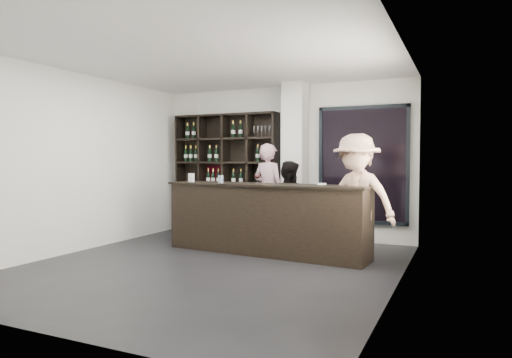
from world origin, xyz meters
The scene contains 12 objects.
floor centered at (0.00, 0.00, -0.01)m, with size 5.00×5.50×0.01m, color black.
wine_shelf centered at (-1.15, 2.57, 1.20)m, with size 2.20×0.35×2.40m, color black, non-canonical shape.
structural_column centered at (0.35, 2.47, 1.45)m, with size 0.40×0.40×2.90m, color silver.
glass_panel centered at (1.55, 2.69, 1.40)m, with size 1.60×0.08×2.10m.
tasting_counter centered at (0.35, 1.10, 0.56)m, with size 3.37×0.70×1.11m.
taster_pink centered at (-0.15, 2.40, 0.90)m, with size 0.65×0.43×1.80m, color beige.
taster_black centered at (0.45, 1.86, 0.74)m, with size 0.71×0.56×1.47m, color black.
customer centered at (1.80, 1.05, 0.93)m, with size 1.20×0.69×1.86m, color tan.
wine_glass centered at (0.25, 1.00, 1.21)m, with size 0.09×0.09×0.20m, color white, non-canonical shape.
spit_cup centered at (-0.45, 1.09, 1.17)m, with size 0.09×0.09×0.12m, color silver.
napkin_stack centered at (1.23, 1.22, 1.12)m, with size 0.13×0.13×0.02m, color white.
card_stand centered at (-1.04, 1.12, 1.19)m, with size 0.10×0.05×0.15m, color white.
Camera 1 is at (3.21, -5.48, 1.49)m, focal length 32.00 mm.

